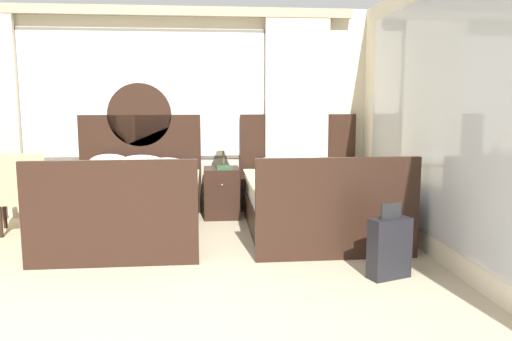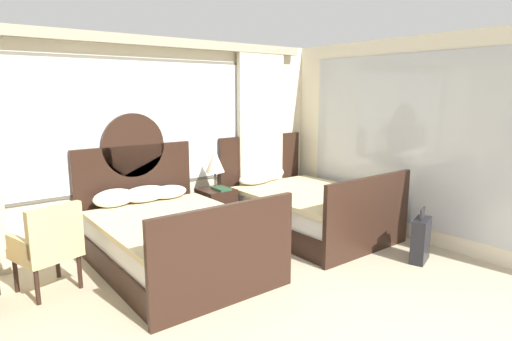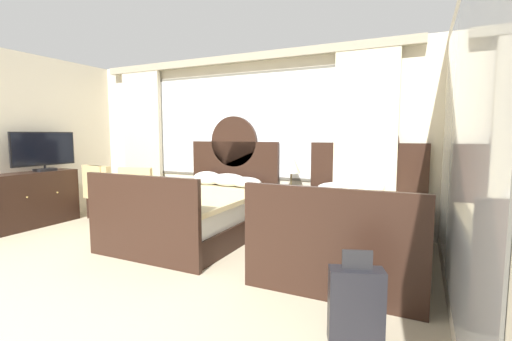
{
  "view_description": "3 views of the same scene",
  "coord_description": "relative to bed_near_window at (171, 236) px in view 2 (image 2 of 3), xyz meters",
  "views": [
    {
      "loc": [
        0.81,
        -2.42,
        1.53
      ],
      "look_at": [
        1.33,
        2.92,
        0.75
      ],
      "focal_mm": 35.0,
      "sensor_mm": 36.0,
      "label": 1
    },
    {
      "loc": [
        -2.13,
        -1.02,
        2.0
      ],
      "look_at": [
        1.12,
        3.18,
        1.0
      ],
      "focal_mm": 29.76,
      "sensor_mm": 36.0,
      "label": 2
    },
    {
      "loc": [
        2.69,
        -0.77,
        1.42
      ],
      "look_at": [
        0.84,
        3.13,
        0.98
      ],
      "focal_mm": 24.41,
      "sensor_mm": 36.0,
      "label": 3
    }
  ],
  "objects": [
    {
      "name": "nightstand_between_beds",
      "position": [
        1.05,
        0.69,
        -0.04
      ],
      "size": [
        0.45,
        0.47,
        0.64
      ],
      "color": "black",
      "rests_on": "ground_plane"
    },
    {
      "name": "suitcase_on_floor",
      "position": [
        2.41,
        -1.65,
        -0.1
      ],
      "size": [
        0.4,
        0.27,
        0.65
      ],
      "color": "black",
      "rests_on": "ground_plane"
    },
    {
      "name": "bed_near_window",
      "position": [
        0.0,
        0.0,
        0.0
      ],
      "size": [
        1.57,
        2.19,
        1.72
      ],
      "color": "black",
      "rests_on": "ground_plane"
    },
    {
      "name": "wall_back_window",
      "position": [
        0.07,
        1.07,
        1.05
      ],
      "size": [
        5.89,
        0.22,
        2.7
      ],
      "color": "beige",
      "rests_on": "ground_plane"
    },
    {
      "name": "wall_right_mirror",
      "position": [
        3.05,
        -1.34,
        0.98
      ],
      "size": [
        0.08,
        4.89,
        2.7
      ],
      "color": "beige",
      "rests_on": "ground_plane"
    },
    {
      "name": "bed_near_mirror",
      "position": [
        2.09,
        -0.01,
        -0.01
      ],
      "size": [
        1.57,
        2.19,
        1.72
      ],
      "color": "black",
      "rests_on": "ground_plane"
    },
    {
      "name": "book_on_nightstand",
      "position": [
        1.08,
        0.61,
        0.29
      ],
      "size": [
        0.18,
        0.26,
        0.03
      ],
      "color": "#285133",
      "rests_on": "nightstand_between_beds"
    },
    {
      "name": "armchair_by_window_left",
      "position": [
        -1.24,
        0.17,
        0.14
      ],
      "size": [
        0.66,
        0.66,
        0.92
      ],
      "color": "tan",
      "rests_on": "ground_plane"
    },
    {
      "name": "table_lamp_on_nightstand",
      "position": [
        1.08,
        0.76,
        0.66
      ],
      "size": [
        0.27,
        0.27,
        0.55
      ],
      "color": "brown",
      "rests_on": "nightstand_between_beds"
    }
  ]
}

